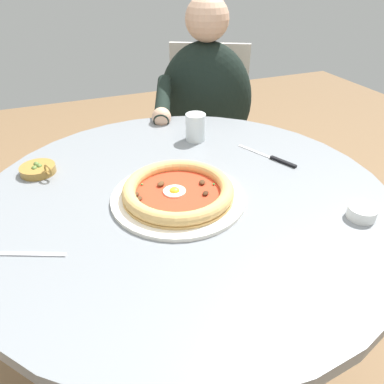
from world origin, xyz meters
The scene contains 10 objects.
ground_plane centered at (0.00, 0.00, -0.01)m, with size 6.00×6.00×0.02m, color brown.
dining_table centered at (0.00, 0.00, 0.59)m, with size 1.06×1.06×0.72m.
pizza_on_plate centered at (0.02, -0.03, 0.74)m, with size 0.33×0.33×0.04m.
water_glass centered at (-0.28, 0.14, 0.75)m, with size 0.07×0.07×0.09m.
steak_knife centered at (-0.07, 0.31, 0.72)m, with size 0.19×0.09×0.01m.
ramekin_capers centered at (0.25, 0.34, 0.73)m, with size 0.07×0.07×0.03m.
olive_pan centered at (-0.24, -0.35, 0.73)m, with size 0.11×0.10×0.05m.
fork_utensil centered at (0.10, -0.39, 0.72)m, with size 0.08×0.16×0.00m.
diner_person centered at (-0.68, 0.35, 0.50)m, with size 0.45×0.53×1.11m.
cafe_chair_diner centered at (-0.80, 0.42, 0.54)m, with size 0.57×0.57×0.89m.
Camera 1 is at (0.73, -0.27, 1.23)m, focal length 34.01 mm.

